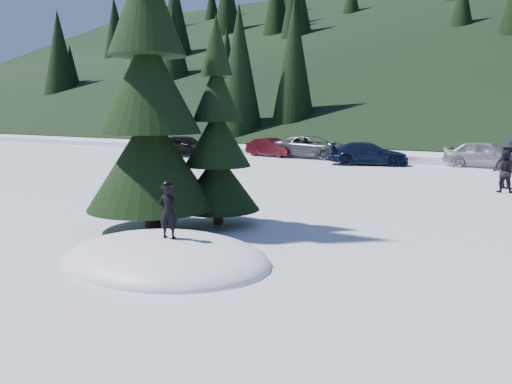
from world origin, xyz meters
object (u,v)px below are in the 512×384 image
Objects in this scene: spruce_tall at (149,96)px; child_skier at (168,211)px; car_1 at (272,147)px; car_4 at (485,154)px; car_3 at (368,154)px; spruce_short at (217,145)px; car_2 at (312,147)px; adult_0 at (504,171)px; adult_2 at (508,165)px; car_0 at (185,146)px.

child_skier is (2.30, -1.81, -2.31)m from spruce_tall.
car_4 is (13.42, 0.45, 0.10)m from car_1.
spruce_short is at bearing 167.28° from car_3.
car_4 is (10.59, -0.01, -0.01)m from car_2.
adult_0 is 0.83× the size of adult_2.
car_2 is (7.68, 3.86, -0.01)m from car_0.
spruce_tall is at bearing 86.93° from adult_2.
adult_2 reaches higher than car_1.
adult_0 is 15.60m from car_2.
child_skier is 0.25× the size of car_0.
adult_0 reaches higher than car_0.
spruce_tall is at bearing 163.58° from car_3.
car_3 is (-7.90, 6.78, -0.14)m from adult_0.
adult_2 is at bearing -99.45° from adult_0.
adult_2 is 0.44× the size of car_4.
spruce_tall reaches higher than spruce_short.
car_2 is 5.31m from car_3.
car_1 is at bearing 100.92° from car_2.
spruce_short is 17.20m from car_3.
child_skier is at bearing 63.63° from adult_0.
adult_2 is 0.43× the size of car_3.
car_4 is at bearing -112.69° from child_skier.
child_skier is 24.01m from car_2.
spruce_short is 1.21× the size of car_3.
spruce_tall is 1.98× the size of car_0.
spruce_short is 21.35m from car_1.
child_skier is at bearing -68.02° from spruce_short.
car_0 is at bearing -23.38° from adult_0.
car_0 is at bearing 76.37° from car_3.
adult_2 is at bearing -161.05° from car_4.
car_2 is (2.83, 0.46, 0.11)m from car_1.
car_2 is at bearing -72.51° from car_1.
car_1 is 13.42m from car_4.
car_2 is at bearing -8.04° from adult_2.
spruce_short is 1.02× the size of car_2.
child_skier is 14.02m from adult_0.
car_1 is (-15.53, 8.58, -0.16)m from adult_0.
car_4 is at bearing -89.74° from car_3.
child_skier reaches higher than car_1.
car_2 reaches higher than car_3.
car_2 is (-7.25, 19.22, -1.37)m from spruce_short.
car_1 is at bearing -1.76° from adult_2.
spruce_tall is 21.95m from car_0.
car_2 is (-12.71, 9.04, -0.05)m from adult_0.
car_2 reaches higher than car_1.
car_4 is (5.79, 2.24, 0.08)m from car_3.
car_4 is at bearing -85.91° from adult_0.
car_1 is 0.72× the size of car_2.
adult_0 is at bearing -123.73° from car_2.
car_4 is (-2.13, 7.92, -0.22)m from adult_2.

